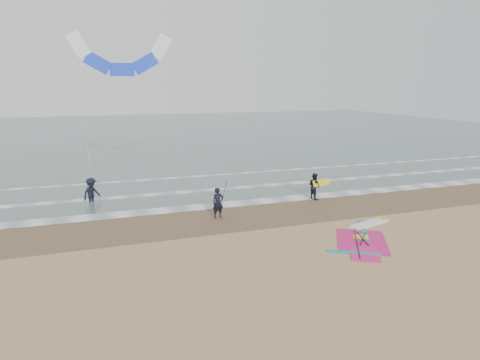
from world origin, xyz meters
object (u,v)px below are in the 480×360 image
object	(u,v)px
windsurf_rig	(365,236)
surf_kite	(121,58)
person_wading	(91,187)
person_standing	(218,203)
person_walking	(314,186)

from	to	relation	value
windsurf_rig	surf_kite	distance (m)	19.49
windsurf_rig	person_wading	bearing A→B (deg)	138.69
windsurf_rig	person_standing	size ratio (longest dim) A/B	3.20
person_standing	person_walking	size ratio (longest dim) A/B	1.00
surf_kite	person_standing	bearing A→B (deg)	-68.59
person_walking	person_wading	world-z (taller)	person_wading
person_standing	surf_kite	size ratio (longest dim) A/B	0.18
person_walking	surf_kite	distance (m)	15.31
person_wading	person_walking	bearing A→B (deg)	-56.71
person_standing	surf_kite	distance (m)	13.04
person_standing	surf_kite	xyz separation A→B (m)	(-3.81, 9.71, 7.82)
person_standing	surf_kite	world-z (taller)	surf_kite
surf_kite	person_walking	bearing A→B (deg)	-37.40
person_standing	surf_kite	bearing A→B (deg)	108.52
surf_kite	windsurf_rig	bearing A→B (deg)	-57.44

